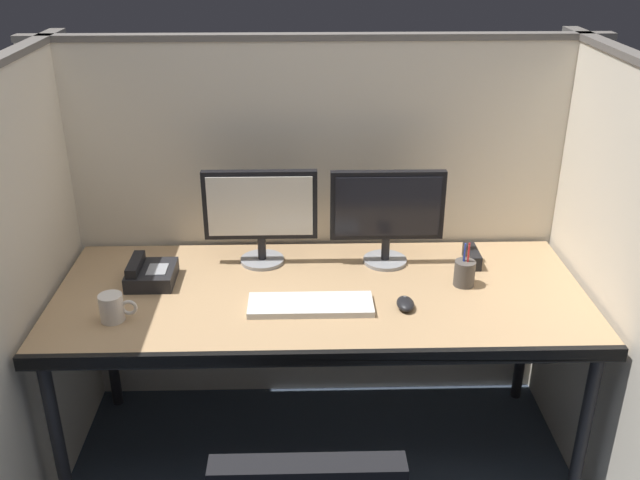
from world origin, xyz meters
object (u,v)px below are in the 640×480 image
object	(u,v)px
monitor_right	(387,211)
red_stapler	(472,256)
coffee_mug	(113,308)
desk_phone	(150,274)
desk	(320,305)
pen_cup	(464,273)
monitor_left	(260,211)
computer_mouse	(405,304)
keyboard_main	(311,305)

from	to	relation	value
monitor_right	red_stapler	distance (m)	0.38
coffee_mug	red_stapler	size ratio (longest dim) A/B	0.84
desk_phone	coffee_mug	bearing A→B (deg)	-104.90
desk	pen_cup	size ratio (longest dim) A/B	11.24
monitor_left	pen_cup	world-z (taller)	monitor_left
pen_cup	desk_phone	bearing A→B (deg)	177.38
desk	computer_mouse	size ratio (longest dim) A/B	19.79
keyboard_main	coffee_mug	xyz separation A→B (m)	(-0.66, -0.06, 0.04)
keyboard_main	desk_phone	xyz separation A→B (m)	(-0.59, 0.20, 0.02)
monitor_left	desk_phone	world-z (taller)	monitor_left
keyboard_main	red_stapler	xyz separation A→B (m)	(0.63, 0.33, 0.02)
computer_mouse	red_stapler	bearing A→B (deg)	47.89
monitor_left	coffee_mug	bearing A→B (deg)	-138.39
desk	red_stapler	size ratio (longest dim) A/B	12.67
desk	coffee_mug	size ratio (longest dim) A/B	15.08
computer_mouse	desk	bearing A→B (deg)	158.44
desk	pen_cup	xyz separation A→B (m)	(0.52, 0.05, 0.10)
desk	monitor_right	size ratio (longest dim) A/B	4.42
keyboard_main	monitor_left	bearing A→B (deg)	117.15
keyboard_main	desk_phone	distance (m)	0.62
computer_mouse	pen_cup	world-z (taller)	pen_cup
monitor_left	pen_cup	xyz separation A→B (m)	(0.74, -0.21, -0.17)
monitor_right	red_stapler	size ratio (longest dim) A/B	2.87
desk	keyboard_main	world-z (taller)	keyboard_main
monitor_left	keyboard_main	world-z (taller)	monitor_left
keyboard_main	pen_cup	size ratio (longest dim) A/B	2.54
monitor_right	monitor_left	bearing A→B (deg)	178.05
pen_cup	monitor_left	bearing A→B (deg)	164.45
coffee_mug	pen_cup	size ratio (longest dim) A/B	0.75
coffee_mug	desk_phone	world-z (taller)	coffee_mug
monitor_right	pen_cup	distance (m)	0.37
monitor_left	computer_mouse	world-z (taller)	monitor_left
desk	monitor_left	bearing A→B (deg)	130.89
computer_mouse	red_stapler	size ratio (longest dim) A/B	0.64
coffee_mug	desk_phone	xyz separation A→B (m)	(0.07, 0.27, -0.01)
computer_mouse	red_stapler	xyz separation A→B (m)	(0.30, 0.34, 0.01)
keyboard_main	coffee_mug	world-z (taller)	coffee_mug
coffee_mug	monitor_right	bearing A→B (deg)	23.03
keyboard_main	coffee_mug	bearing A→B (deg)	-174.45
monitor_right	pen_cup	xyz separation A→B (m)	(0.27, -0.19, -0.17)
monitor_left	desk_phone	distance (m)	0.47
monitor_right	desk_phone	world-z (taller)	monitor_right
computer_mouse	keyboard_main	bearing A→B (deg)	178.10
desk	monitor_left	world-z (taller)	monitor_left
keyboard_main	computer_mouse	world-z (taller)	computer_mouse
coffee_mug	red_stapler	distance (m)	1.35
keyboard_main	red_stapler	bearing A→B (deg)	27.38
pen_cup	red_stapler	world-z (taller)	pen_cup
keyboard_main	monitor_right	bearing A→B (deg)	49.15
desk	desk_phone	bearing A→B (deg)	170.95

